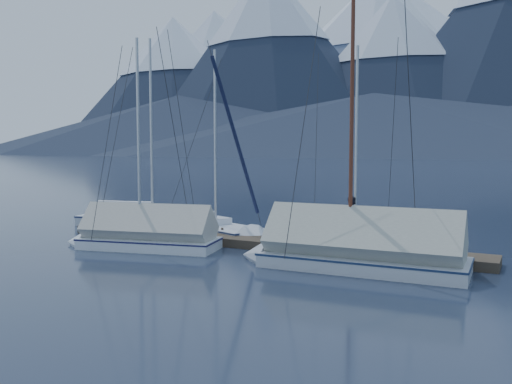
# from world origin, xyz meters

# --- Properties ---
(ground) EXTENTS (1000.00, 1000.00, 0.00)m
(ground) POSITION_xyz_m (0.00, 0.00, 0.00)
(ground) COLOR #151E31
(ground) RESTS_ON ground
(dock) EXTENTS (18.00, 1.50, 0.54)m
(dock) POSITION_xyz_m (0.00, 2.00, 0.11)
(dock) COLOR #382D23
(dock) RESTS_ON ground
(mooring_posts) EXTENTS (15.12, 1.52, 0.35)m
(mooring_posts) POSITION_xyz_m (-0.50, 2.00, 0.35)
(mooring_posts) COLOR #382D23
(mooring_posts) RESTS_ON ground
(sailboat_open_left) EXTENTS (8.11, 3.98, 10.33)m
(sailboat_open_left) POSITION_xyz_m (-6.89, 4.96, 0.18)
(sailboat_open_left) COLOR silver
(sailboat_open_left) RESTS_ON ground
(sailboat_open_mid) EXTENTS (7.16, 4.34, 9.16)m
(sailboat_open_mid) POSITION_xyz_m (-2.58, 3.66, 0.16)
(sailboat_open_mid) COLOR silver
(sailboat_open_mid) RESTS_ON ground
(sailboat_open_right) EXTENTS (6.95, 3.93, 8.86)m
(sailboat_open_right) POSITION_xyz_m (3.81, 4.53, 0.16)
(sailboat_open_right) COLOR #B8BCC5
(sailboat_open_right) RESTS_ON ground
(sailboat_covered_near) EXTENTS (7.77, 3.32, 9.99)m
(sailboat_covered_near) POSITION_xyz_m (4.40, -0.10, 0.50)
(sailboat_covered_near) COLOR silver
(sailboat_covered_near) RESTS_ON ground
(sailboat_covered_far) EXTENTS (6.67, 3.27, 8.98)m
(sailboat_covered_far) POSITION_xyz_m (-3.99, -0.50, 0.44)
(sailboat_covered_far) COLOR white
(sailboat_covered_far) RESTS_ON ground
(person) EXTENTS (0.64, 0.78, 1.83)m
(person) POSITION_xyz_m (3.90, 2.32, 1.25)
(person) COLOR black
(person) RESTS_ON dock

